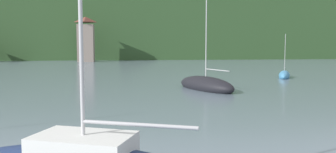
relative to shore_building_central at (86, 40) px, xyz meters
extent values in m
cube|color=#2D4C28|center=(12.56, 26.86, 4.86)|extent=(352.00, 41.51, 20.06)
ellipsoid|color=#2D4C28|center=(48.15, 37.24, 1.85)|extent=(246.40, 29.06, 49.45)
cube|color=gray|center=(0.00, 0.00, -0.79)|extent=(3.74, 3.79, 8.75)
pyramid|color=brown|center=(0.00, 0.00, 4.80)|extent=(3.93, 3.98, 1.31)
cylinder|color=#ADADB2|center=(10.01, -77.15, -2.91)|extent=(2.71, 1.12, 0.09)
cube|color=silver|center=(8.67, -76.63, -3.65)|extent=(2.79, 2.25, 0.81)
ellipsoid|color=teal|center=(29.02, -44.15, -4.89)|extent=(3.20, 4.64, 1.23)
cylinder|color=#B7B7BC|center=(29.02, -44.15, -2.15)|extent=(0.05, 0.05, 4.80)
cylinder|color=#ADADB2|center=(29.44, -43.32, -3.98)|extent=(0.88, 1.68, 0.05)
ellipsoid|color=black|center=(16.86, -54.08, -4.79)|extent=(5.18, 7.81, 1.68)
cylinder|color=#B7B7BC|center=(16.86, -54.08, 0.09)|extent=(0.09, 0.09, 8.83)
cylinder|color=#ADADB2|center=(17.50, -55.56, -3.27)|extent=(1.37, 3.00, 0.08)
camera|label=1|loc=(9.77, -85.25, -1.03)|focal=37.44mm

